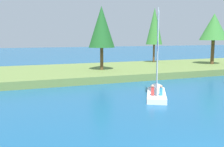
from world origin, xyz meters
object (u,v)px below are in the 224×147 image
(shoreline_tree_centre, at_px, (214,27))
(sailboat, at_px, (156,88))
(shoreline_tree_left, at_px, (102,27))
(shoreline_tree_midleft, at_px, (154,26))

(shoreline_tree_centre, height_order, sailboat, shoreline_tree_centre)
(shoreline_tree_left, bearing_deg, shoreline_tree_centre, 1.52)
(sailboat, bearing_deg, shoreline_tree_midleft, 0.23)
(shoreline_tree_left, height_order, shoreline_tree_midleft, shoreline_tree_midleft)
(shoreline_tree_left, relative_size, shoreline_tree_centre, 1.04)
(shoreline_tree_left, xyz_separation_m, shoreline_tree_centre, (15.26, 0.41, 0.21))
(shoreline_tree_midleft, xyz_separation_m, sailboat, (-8.85, -15.51, -5.06))
(shoreline_tree_left, height_order, shoreline_tree_centre, shoreline_tree_left)
(shoreline_tree_left, xyz_separation_m, shoreline_tree_midleft, (9.46, 5.30, 0.42))
(shoreline_tree_left, distance_m, sailboat, 11.23)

